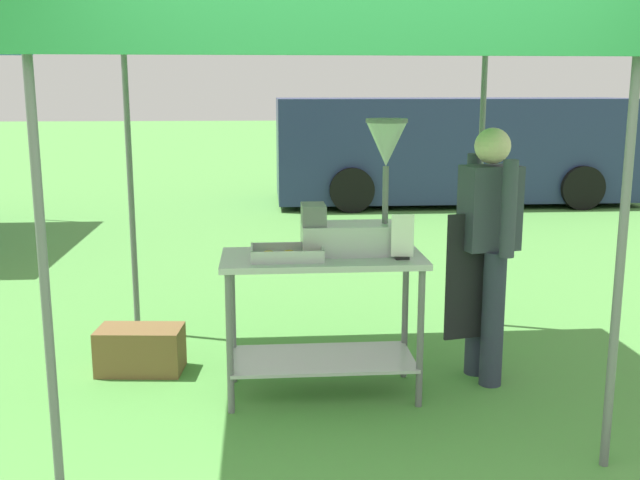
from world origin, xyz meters
The scene contains 9 objects.
ground_plane centered at (0.00, 6.00, 0.00)m, with size 70.00×70.00×0.00m, color #519342.
stall_canopy centered at (-0.12, 1.35, 2.18)m, with size 2.85×2.50×2.26m.
donut_cart centered at (-0.12, 1.25, 0.62)m, with size 1.20×0.56×0.87m.
donut_tray centered at (-0.32, 1.18, 0.89)m, with size 0.42×0.27×0.07m.
donut_fryer centered at (0.10, 1.31, 1.16)m, with size 0.62×0.28×0.80m.
menu_sign centered at (0.33, 1.12, 0.98)m, with size 0.13×0.05×0.26m.
vendor centered at (0.93, 1.40, 0.90)m, with size 0.47×0.54×1.61m.
supply_crate centered at (-1.29, 1.71, 0.15)m, with size 0.58×0.35×0.30m.
van_navy centered at (2.70, 8.96, 0.88)m, with size 5.79×2.13×1.69m.
Camera 1 is at (-0.48, -3.02, 1.84)m, focal length 41.67 mm.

